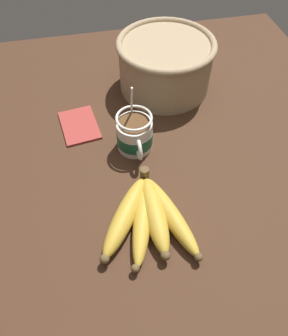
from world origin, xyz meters
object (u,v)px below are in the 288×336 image
at_px(coffee_mug, 135,135).
at_px(woven_basket, 165,64).
at_px(small_plate, 175,85).
at_px(banana_bunch, 147,216).

bearing_deg(coffee_mug, woven_basket, 149.30).
height_order(woven_basket, small_plate, woven_basket).
bearing_deg(coffee_mug, banana_bunch, -4.19).
distance_m(coffee_mug, small_plate, 0.27).
bearing_deg(banana_bunch, woven_basket, 161.34).
xyz_separation_m(banana_bunch, woven_basket, (-0.43, 0.15, 0.06)).
distance_m(banana_bunch, woven_basket, 0.46).
bearing_deg(banana_bunch, small_plate, 157.47).
bearing_deg(banana_bunch, coffee_mug, 175.81).
distance_m(banana_bunch, small_plate, 0.46).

